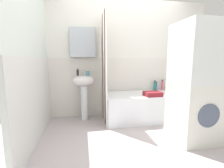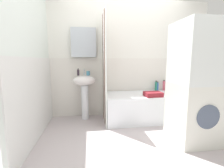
{
  "view_description": "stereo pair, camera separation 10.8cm",
  "coord_description": "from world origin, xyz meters",
  "px_view_note": "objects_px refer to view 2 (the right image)",
  "views": [
    {
      "loc": [
        -0.88,
        -2.04,
        1.16
      ],
      "look_at": [
        -0.36,
        0.76,
        0.73
      ],
      "focal_mm": 25.47,
      "sensor_mm": 36.0,
      "label": 1
    },
    {
      "loc": [
        -0.77,
        -2.06,
        1.16
      ],
      "look_at": [
        -0.36,
        0.76,
        0.73
      ],
      "focal_mm": 25.47,
      "sensor_mm": 36.0,
      "label": 2
    }
  ],
  "objects_px": {
    "soap_dispenser": "(78,72)",
    "towel_folded": "(153,94)",
    "conditioner_bottle": "(157,86)",
    "shampoo_bottle": "(156,86)",
    "body_wash_bottle": "(164,85)",
    "washer_dryer_stack": "(195,84)",
    "toothbrush_cup": "(88,73)",
    "sink": "(85,87)",
    "bathtub": "(143,107)",
    "lotion_bottle": "(168,85)"
  },
  "relations": [
    {
      "from": "bathtub",
      "to": "lotion_bottle",
      "type": "relative_size",
      "value": 6.27
    },
    {
      "from": "toothbrush_cup",
      "to": "lotion_bottle",
      "type": "distance_m",
      "value": 1.75
    },
    {
      "from": "soap_dispenser",
      "to": "conditioner_bottle",
      "type": "relative_size",
      "value": 0.68
    },
    {
      "from": "soap_dispenser",
      "to": "washer_dryer_stack",
      "type": "distance_m",
      "value": 1.99
    },
    {
      "from": "sink",
      "to": "washer_dryer_stack",
      "type": "distance_m",
      "value": 1.9
    },
    {
      "from": "toothbrush_cup",
      "to": "soap_dispenser",
      "type": "bearing_deg",
      "value": 176.6
    },
    {
      "from": "towel_folded",
      "to": "sink",
      "type": "bearing_deg",
      "value": 162.18
    },
    {
      "from": "shampoo_bottle",
      "to": "sink",
      "type": "bearing_deg",
      "value": -176.1
    },
    {
      "from": "toothbrush_cup",
      "to": "conditioner_bottle",
      "type": "height_order",
      "value": "toothbrush_cup"
    },
    {
      "from": "lotion_bottle",
      "to": "shampoo_bottle",
      "type": "bearing_deg",
      "value": -174.93
    },
    {
      "from": "bathtub",
      "to": "towel_folded",
      "type": "xyz_separation_m",
      "value": [
        0.1,
        -0.22,
        0.29
      ]
    },
    {
      "from": "lotion_bottle",
      "to": "conditioner_bottle",
      "type": "bearing_deg",
      "value": -175.14
    },
    {
      "from": "body_wash_bottle",
      "to": "washer_dryer_stack",
      "type": "distance_m",
      "value": 1.24
    },
    {
      "from": "toothbrush_cup",
      "to": "lotion_bottle",
      "type": "height_order",
      "value": "toothbrush_cup"
    },
    {
      "from": "toothbrush_cup",
      "to": "conditioner_bottle",
      "type": "bearing_deg",
      "value": 4.55
    },
    {
      "from": "toothbrush_cup",
      "to": "shampoo_bottle",
      "type": "xyz_separation_m",
      "value": [
        1.44,
        0.11,
        -0.3
      ]
    },
    {
      "from": "conditioner_bottle",
      "to": "body_wash_bottle",
      "type": "bearing_deg",
      "value": 6.85
    },
    {
      "from": "conditioner_bottle",
      "to": "towel_folded",
      "type": "xyz_separation_m",
      "value": [
        -0.31,
        -0.5,
        -0.05
      ]
    },
    {
      "from": "shampoo_bottle",
      "to": "washer_dryer_stack",
      "type": "relative_size",
      "value": 0.13
    },
    {
      "from": "toothbrush_cup",
      "to": "washer_dryer_stack",
      "type": "relative_size",
      "value": 0.05
    },
    {
      "from": "conditioner_bottle",
      "to": "towel_folded",
      "type": "height_order",
      "value": "conditioner_bottle"
    },
    {
      "from": "soap_dispenser",
      "to": "body_wash_bottle",
      "type": "height_order",
      "value": "soap_dispenser"
    },
    {
      "from": "conditioner_bottle",
      "to": "shampoo_bottle",
      "type": "bearing_deg",
      "value": -173.21
    },
    {
      "from": "bathtub",
      "to": "body_wash_bottle",
      "type": "xyz_separation_m",
      "value": [
        0.56,
        0.31,
        0.36
      ]
    },
    {
      "from": "body_wash_bottle",
      "to": "conditioner_bottle",
      "type": "height_order",
      "value": "body_wash_bottle"
    },
    {
      "from": "toothbrush_cup",
      "to": "washer_dryer_stack",
      "type": "bearing_deg",
      "value": -36.22
    },
    {
      "from": "lotion_bottle",
      "to": "towel_folded",
      "type": "xyz_separation_m",
      "value": [
        -0.56,
        -0.53,
        -0.07
      ]
    },
    {
      "from": "toothbrush_cup",
      "to": "shampoo_bottle",
      "type": "height_order",
      "value": "toothbrush_cup"
    },
    {
      "from": "bathtub",
      "to": "conditioner_bottle",
      "type": "height_order",
      "value": "conditioner_bottle"
    },
    {
      "from": "toothbrush_cup",
      "to": "washer_dryer_stack",
      "type": "distance_m",
      "value": 1.83
    },
    {
      "from": "soap_dispenser",
      "to": "towel_folded",
      "type": "distance_m",
      "value": 1.46
    },
    {
      "from": "sink",
      "to": "toothbrush_cup",
      "type": "xyz_separation_m",
      "value": [
        0.07,
        -0.01,
        0.27
      ]
    },
    {
      "from": "lotion_bottle",
      "to": "conditioner_bottle",
      "type": "height_order",
      "value": "lotion_bottle"
    },
    {
      "from": "sink",
      "to": "conditioner_bottle",
      "type": "distance_m",
      "value": 1.54
    },
    {
      "from": "towel_folded",
      "to": "toothbrush_cup",
      "type": "bearing_deg",
      "value": 161.56
    },
    {
      "from": "soap_dispenser",
      "to": "toothbrush_cup",
      "type": "xyz_separation_m",
      "value": [
        0.19,
        -0.01,
        -0.02
      ]
    },
    {
      "from": "sink",
      "to": "washer_dryer_stack",
      "type": "bearing_deg",
      "value": -35.13
    },
    {
      "from": "conditioner_bottle",
      "to": "bathtub",
      "type": "bearing_deg",
      "value": -144.45
    },
    {
      "from": "sink",
      "to": "washer_dryer_stack",
      "type": "height_order",
      "value": "washer_dryer_stack"
    },
    {
      "from": "soap_dispenser",
      "to": "conditioner_bottle",
      "type": "xyz_separation_m",
      "value": [
        1.65,
        0.11,
        -0.33
      ]
    },
    {
      "from": "body_wash_bottle",
      "to": "washer_dryer_stack",
      "type": "bearing_deg",
      "value": -97.15
    },
    {
      "from": "body_wash_bottle",
      "to": "toothbrush_cup",
      "type": "bearing_deg",
      "value": -175.23
    },
    {
      "from": "body_wash_bottle",
      "to": "conditioner_bottle",
      "type": "xyz_separation_m",
      "value": [
        -0.16,
        -0.02,
        -0.02
      ]
    },
    {
      "from": "sink",
      "to": "body_wash_bottle",
      "type": "relative_size",
      "value": 3.82
    },
    {
      "from": "conditioner_bottle",
      "to": "sink",
      "type": "bearing_deg",
      "value": -176.04
    },
    {
      "from": "conditioner_bottle",
      "to": "washer_dryer_stack",
      "type": "relative_size",
      "value": 0.12
    },
    {
      "from": "toothbrush_cup",
      "to": "washer_dryer_stack",
      "type": "xyz_separation_m",
      "value": [
        1.47,
        -1.08,
        -0.08
      ]
    },
    {
      "from": "washer_dryer_stack",
      "to": "shampoo_bottle",
      "type": "bearing_deg",
      "value": 91.84
    },
    {
      "from": "toothbrush_cup",
      "to": "lotion_bottle",
      "type": "bearing_deg",
      "value": 4.59
    },
    {
      "from": "sink",
      "to": "towel_folded",
      "type": "relative_size",
      "value": 2.87
    }
  ]
}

